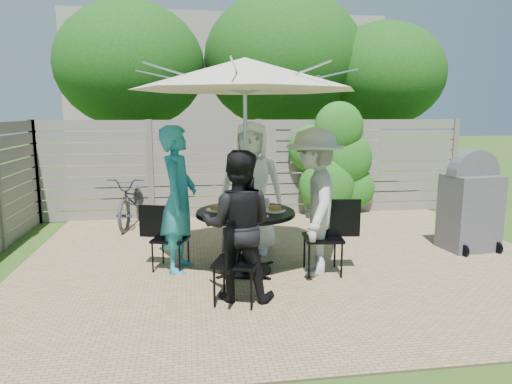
{
  "coord_description": "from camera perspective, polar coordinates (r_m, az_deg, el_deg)",
  "views": [
    {
      "loc": [
        -1.29,
        -5.51,
        1.98
      ],
      "look_at": [
        -0.47,
        0.11,
        0.98
      ],
      "focal_mm": 32.0,
      "sensor_mm": 36.0,
      "label": 1
    }
  ],
  "objects": [
    {
      "name": "chair_back",
      "position": [
        6.65,
        -0.51,
        -4.94
      ],
      "size": [
        0.47,
        0.66,
        0.9
      ],
      "rotation": [
        0.0,
        0.0,
        4.62
      ],
      "color": "black",
      "rests_on": "ground"
    },
    {
      "name": "person_left",
      "position": [
        5.7,
        -9.65,
        -0.94
      ],
      "size": [
        0.57,
        0.75,
        1.83
      ],
      "primitive_type": "imported",
      "rotation": [
        0.0,
        0.0,
        7.63
      ],
      "color": "teal",
      "rests_on": "ground"
    },
    {
      "name": "plate_front",
      "position": [
        5.24,
        -1.7,
        -2.94
      ],
      "size": [
        0.26,
        0.26,
        0.06
      ],
      "color": "white",
      "rests_on": "patio_table"
    },
    {
      "name": "coffee_cup",
      "position": [
        5.78,
        -0.12,
        -1.33
      ],
      "size": [
        0.08,
        0.08,
        0.12
      ],
      "primitive_type": "cylinder",
      "color": "#C6B293",
      "rests_on": "patio_table"
    },
    {
      "name": "chair_front",
      "position": [
        4.81,
        -2.44,
        -10.75
      ],
      "size": [
        0.56,
        0.7,
        0.92
      ],
      "rotation": [
        0.0,
        0.0,
        1.24
      ],
      "color": "black",
      "rests_on": "ground"
    },
    {
      "name": "patio_table",
      "position": [
        5.65,
        -1.31,
        -4.72
      ],
      "size": [
        1.43,
        1.43,
        0.79
      ],
      "rotation": [
        0.0,
        0.0,
        -0.22
      ],
      "color": "black",
      "rests_on": "ground"
    },
    {
      "name": "bicycle",
      "position": [
        8.31,
        -15.02,
        -0.99
      ],
      "size": [
        0.84,
        1.78,
        0.9
      ],
      "primitive_type": "imported",
      "rotation": [
        0.0,
        0.0,
        -0.15
      ],
      "color": "#333338",
      "rests_on": "ground"
    },
    {
      "name": "person_front",
      "position": [
        4.78,
        -2.28,
        -4.29
      ],
      "size": [
        0.89,
        0.76,
        1.6
      ],
      "primitive_type": "imported",
      "rotation": [
        0.0,
        0.0,
        2.92
      ],
      "color": "black",
      "rests_on": "ground"
    },
    {
      "name": "backyard_envelope",
      "position": [
        15.88,
        -3.44,
        12.21
      ],
      "size": [
        60.0,
        60.0,
        5.0
      ],
      "color": "#37571B",
      "rests_on": "ground"
    },
    {
      "name": "syrup_jug",
      "position": [
        5.63,
        -1.88,
        -1.45
      ],
      "size": [
        0.09,
        0.09,
        0.16
      ],
      "primitive_type": "cylinder",
      "color": "#59280C",
      "rests_on": "patio_table"
    },
    {
      "name": "bbq_grill",
      "position": [
        7.21,
        25.22,
        -1.49
      ],
      "size": [
        0.77,
        0.62,
        1.46
      ],
      "rotation": [
        0.0,
        0.0,
        0.11
      ],
      "color": "#515155",
      "rests_on": "ground"
    },
    {
      "name": "glass_right",
      "position": [
        5.66,
        1.4,
        -1.49
      ],
      "size": [
        0.07,
        0.07,
        0.14
      ],
      "primitive_type": "cylinder",
      "color": "silver",
      "rests_on": "patio_table"
    },
    {
      "name": "plate_back",
      "position": [
        5.94,
        -0.98,
        -1.39
      ],
      "size": [
        0.26,
        0.26,
        0.06
      ],
      "color": "white",
      "rests_on": "patio_table"
    },
    {
      "name": "umbrella",
      "position": [
        5.48,
        -1.39,
        14.51
      ],
      "size": [
        3.2,
        3.2,
        2.6
      ],
      "rotation": [
        0.0,
        0.0,
        -0.22
      ],
      "color": "silver",
      "rests_on": "ground"
    },
    {
      "name": "plate_left",
      "position": [
        5.63,
        -4.97,
        -2.05
      ],
      "size": [
        0.26,
        0.26,
        0.06
      ],
      "color": "white",
      "rests_on": "patio_table"
    },
    {
      "name": "glass_front",
      "position": [
        5.31,
        -0.46,
        -2.24
      ],
      "size": [
        0.07,
        0.07,
        0.14
      ],
      "primitive_type": "cylinder",
      "color": "silver",
      "rests_on": "patio_table"
    },
    {
      "name": "person_back",
      "position": [
        6.38,
        -0.61,
        0.5
      ],
      "size": [
        1.02,
        0.78,
        1.86
      ],
      "primitive_type": "imported",
      "rotation": [
        0.0,
        0.0,
        6.06
      ],
      "color": "white",
      "rests_on": "ground"
    },
    {
      "name": "plate_extra",
      "position": [
        5.28,
        0.32,
        -2.83
      ],
      "size": [
        0.24,
        0.24,
        0.06
      ],
      "color": "white",
      "rests_on": "patio_table"
    },
    {
      "name": "glass_left",
      "position": [
        5.51,
        -4.12,
        -1.84
      ],
      "size": [
        0.07,
        0.07,
        0.14
      ],
      "primitive_type": "cylinder",
      "color": "silver",
      "rests_on": "patio_table"
    },
    {
      "name": "plate_right",
      "position": [
        5.56,
        2.38,
        -2.17
      ],
      "size": [
        0.26,
        0.26,
        0.06
      ],
      "color": "white",
      "rests_on": "patio_table"
    },
    {
      "name": "person_right",
      "position": [
        5.55,
        7.24,
        -1.29
      ],
      "size": [
        0.91,
        1.29,
        1.81
      ],
      "primitive_type": "imported",
      "rotation": [
        0.0,
        0.0,
        4.49
      ],
      "color": "#ADADA8",
      "rests_on": "ground"
    },
    {
      "name": "chair_right",
      "position": [
        5.71,
        8.47,
        -7.41
      ],
      "size": [
        0.7,
        0.5,
        0.94
      ],
      "rotation": [
        0.0,
        0.0,
        3.03
      ],
      "color": "black",
      "rests_on": "ground"
    },
    {
      "name": "chair_left",
      "position": [
        5.9,
        -10.73,
        -7.25
      ],
      "size": [
        0.64,
        0.51,
        0.83
      ],
      "rotation": [
        0.0,
        0.0,
        5.97
      ],
      "color": "black",
      "rests_on": "ground"
    },
    {
      "name": "glass_back",
      "position": [
        5.84,
        -2.1,
        -1.13
      ],
      "size": [
        0.07,
        0.07,
        0.14
      ],
      "primitive_type": "cylinder",
      "color": "silver",
      "rests_on": "patio_table"
    }
  ]
}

